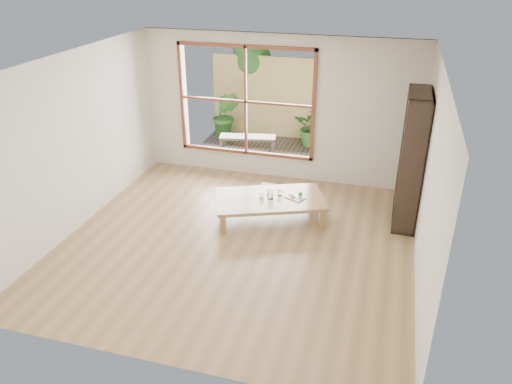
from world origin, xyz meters
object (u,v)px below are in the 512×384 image
low_table (270,200)px  food_tray (296,196)px  bookshelf (411,160)px  garden_bench (248,139)px

low_table → food_tray: (0.40, 0.12, 0.06)m
bookshelf → garden_bench: (-3.17, 2.07, -0.71)m
bookshelf → garden_bench: bookshelf is taller
food_tray → low_table: bearing=-138.6°
low_table → bookshelf: size_ratio=0.92×
bookshelf → food_tray: 1.81m
bookshelf → food_tray: size_ratio=6.10×
garden_bench → low_table: bearing=-77.4°
food_tray → garden_bench: bearing=146.8°
food_tray → garden_bench: 2.88m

